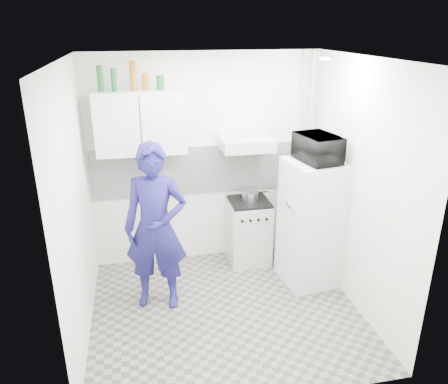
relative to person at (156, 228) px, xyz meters
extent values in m
plane|color=slate|center=(0.68, -0.30, -0.90)|extent=(2.80, 2.80, 0.00)
plane|color=white|center=(0.68, -0.30, 1.70)|extent=(2.80, 2.80, 0.00)
plane|color=white|center=(0.68, 0.95, 0.40)|extent=(2.80, 0.00, 2.80)
plane|color=white|center=(-0.72, -0.30, 0.40)|extent=(0.00, 2.60, 2.60)
plane|color=white|center=(2.08, -0.30, 0.40)|extent=(0.00, 2.60, 2.60)
imported|color=navy|center=(0.00, 0.00, 0.00)|extent=(0.74, 0.57, 1.81)
cube|color=beige|center=(1.18, 0.70, -0.50)|extent=(0.50, 0.50, 0.81)
cube|color=white|center=(1.78, 0.11, -0.16)|extent=(0.68, 0.68, 1.48)
cube|color=black|center=(1.18, 0.70, -0.08)|extent=(0.48, 0.48, 0.03)
cylinder|color=silver|center=(1.20, 0.72, -0.01)|extent=(0.20, 0.20, 0.11)
imported|color=black|center=(1.78, 0.11, 0.73)|extent=(0.59, 0.45, 0.29)
cylinder|color=#144C1E|center=(-0.46, 0.77, 1.43)|extent=(0.06, 0.06, 0.27)
cylinder|color=#144C1E|center=(-0.32, 0.77, 1.42)|extent=(0.06, 0.06, 0.24)
cylinder|color=brown|center=(-0.11, 0.77, 1.45)|extent=(0.07, 0.07, 0.32)
cylinder|color=brown|center=(0.01, 0.77, 1.39)|extent=(0.07, 0.07, 0.18)
cylinder|color=#144C1E|center=(0.17, 0.77, 1.38)|extent=(0.08, 0.08, 0.16)
cube|color=white|center=(-0.07, 0.77, 0.95)|extent=(1.00, 0.35, 0.70)
cube|color=beige|center=(1.13, 0.70, 0.67)|extent=(0.60, 0.50, 0.14)
cube|color=white|center=(0.68, 0.93, 0.30)|extent=(2.74, 0.03, 0.60)
cylinder|color=beige|center=(1.98, 0.87, 0.40)|extent=(0.05, 0.05, 2.60)
cylinder|color=beige|center=(1.86, 0.87, 0.40)|extent=(0.04, 0.04, 2.60)
cylinder|color=white|center=(1.68, -0.10, 1.67)|extent=(0.10, 0.10, 0.02)
camera|label=1|loc=(-0.12, -4.13, 1.98)|focal=35.00mm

